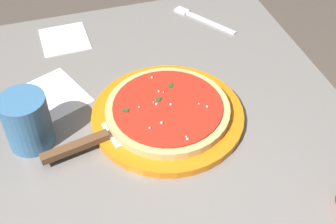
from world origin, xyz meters
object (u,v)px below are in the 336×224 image
pizza_server (96,140)px  napkin_loose_left (65,39)px  fork (201,19)px  serving_plate (168,116)px  cup_tall_drink (27,121)px  pizza (168,110)px  napkin_folded_right (56,94)px

pizza_server → napkin_loose_left: (0.37, 0.01, -0.02)m
napkin_loose_left → fork: 0.35m
serving_plate → napkin_loose_left: bearing=25.4°
serving_plate → cup_tall_drink: cup_tall_drink is taller
pizza → cup_tall_drink: bearing=85.7°
cup_tall_drink → napkin_folded_right: (0.12, -0.06, -0.05)m
serving_plate → napkin_folded_right: (0.14, 0.21, -0.01)m
pizza → napkin_loose_left: size_ratio=2.04×
napkin_folded_right → napkin_loose_left: 0.20m
pizza → pizza_server: (-0.03, 0.15, -0.00)m
pizza → pizza_server: 0.15m
pizza → fork: bearing=-30.4°
napkin_folded_right → serving_plate: bearing=-124.6°
serving_plate → fork: size_ratio=1.84×
pizza_server → cup_tall_drink: bearing=66.0°
cup_tall_drink → fork: (0.30, -0.45, -0.05)m
pizza → cup_tall_drink: 0.27m
pizza → fork: 0.37m
cup_tall_drink → napkin_folded_right: 0.15m
serving_plate → cup_tall_drink: (0.02, 0.26, 0.05)m
pizza → fork: size_ratio=1.50×
cup_tall_drink → napkin_folded_right: bearing=-25.6°
pizza → serving_plate: bearing=-100.7°
cup_tall_drink → napkin_folded_right: size_ratio=0.77×
napkin_folded_right → napkin_loose_left: size_ratio=1.17×
pizza → napkin_loose_left: (0.34, 0.16, -0.02)m
pizza → pizza_server: size_ratio=1.10×
napkin_folded_right → cup_tall_drink: bearing=154.4°
serving_plate → napkin_loose_left: 0.37m
serving_plate → fork: serving_plate is taller
pizza_server → napkin_folded_right: size_ratio=1.59×
pizza → napkin_loose_left: pizza is taller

